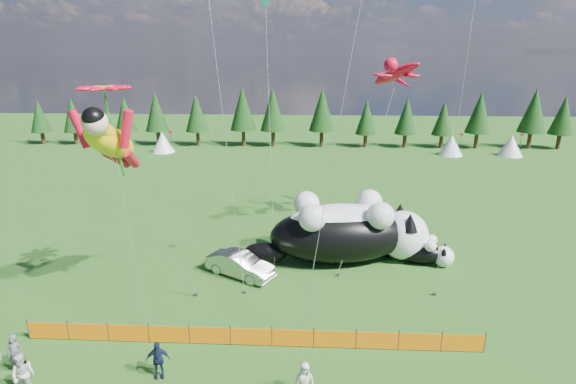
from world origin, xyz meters
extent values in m
plane|color=#0F3C0B|center=(0.00, 0.00, 0.00)|extent=(160.00, 160.00, 0.00)
cylinder|color=#262626|center=(-11.00, -3.00, 0.55)|extent=(0.06, 0.06, 1.10)
cylinder|color=#262626|center=(-9.00, -3.00, 0.55)|extent=(0.06, 0.06, 1.10)
cylinder|color=#262626|center=(-7.00, -3.00, 0.55)|extent=(0.06, 0.06, 1.10)
cylinder|color=#262626|center=(-5.00, -3.00, 0.55)|extent=(0.06, 0.06, 1.10)
cylinder|color=#262626|center=(-3.00, -3.00, 0.55)|extent=(0.06, 0.06, 1.10)
cylinder|color=#262626|center=(-1.00, -3.00, 0.55)|extent=(0.06, 0.06, 1.10)
cylinder|color=#262626|center=(1.00, -3.00, 0.55)|extent=(0.06, 0.06, 1.10)
cylinder|color=#262626|center=(3.00, -3.00, 0.55)|extent=(0.06, 0.06, 1.10)
cylinder|color=#262626|center=(5.00, -3.00, 0.55)|extent=(0.06, 0.06, 1.10)
cylinder|color=#262626|center=(7.00, -3.00, 0.55)|extent=(0.06, 0.06, 1.10)
cylinder|color=#262626|center=(9.00, -3.00, 0.55)|extent=(0.06, 0.06, 1.10)
cylinder|color=#262626|center=(11.00, -3.00, 0.55)|extent=(0.06, 0.06, 1.10)
cube|color=orange|center=(-10.00, -3.00, 0.50)|extent=(2.00, 0.04, 0.90)
cube|color=orange|center=(-8.00, -3.00, 0.50)|extent=(2.00, 0.04, 0.90)
cube|color=orange|center=(-6.00, -3.00, 0.50)|extent=(2.00, 0.04, 0.90)
cube|color=orange|center=(-4.00, -3.00, 0.50)|extent=(2.00, 0.04, 0.90)
cube|color=orange|center=(-2.00, -3.00, 0.50)|extent=(2.00, 0.04, 0.90)
cube|color=orange|center=(0.00, -3.00, 0.50)|extent=(2.00, 0.04, 0.90)
cube|color=orange|center=(2.00, -3.00, 0.50)|extent=(2.00, 0.04, 0.90)
cube|color=orange|center=(4.00, -3.00, 0.50)|extent=(2.00, 0.04, 0.90)
cube|color=orange|center=(6.00, -3.00, 0.50)|extent=(2.00, 0.04, 0.90)
cube|color=orange|center=(8.00, -3.00, 0.50)|extent=(2.00, 0.04, 0.90)
cube|color=orange|center=(10.00, -3.00, 0.50)|extent=(2.00, 0.04, 0.90)
ellipsoid|color=black|center=(4.77, 6.58, 1.88)|extent=(9.89, 5.61, 3.75)
ellipsoid|color=white|center=(4.77, 6.58, 2.82)|extent=(7.45, 4.06, 2.29)
sphere|color=white|center=(9.11, 7.18, 1.67)|extent=(3.34, 3.34, 3.34)
sphere|color=#CB4F71|center=(10.52, 7.37, 1.67)|extent=(0.47, 0.47, 0.47)
ellipsoid|color=black|center=(-0.19, 5.90, 0.73)|extent=(3.09, 1.84, 1.46)
cone|color=black|center=(9.25, 6.19, 3.00)|extent=(1.17, 1.17, 1.17)
cone|color=black|center=(8.98, 8.17, 3.00)|extent=(1.17, 1.17, 1.17)
sphere|color=white|center=(6.86, 8.24, 3.65)|extent=(1.75, 1.75, 1.75)
sphere|color=white|center=(7.23, 5.55, 3.65)|extent=(1.75, 1.75, 1.75)
sphere|color=white|center=(2.52, 7.64, 3.65)|extent=(1.75, 1.75, 1.75)
sphere|color=white|center=(2.89, 4.96, 3.65)|extent=(1.75, 1.75, 1.75)
ellipsoid|color=black|center=(9.88, 6.61, 0.77)|extent=(4.23, 2.92, 1.54)
ellipsoid|color=white|center=(9.88, 6.61, 1.16)|extent=(3.17, 2.13, 0.94)
sphere|color=white|center=(11.59, 6.05, 0.69)|extent=(1.37, 1.37, 1.37)
sphere|color=#CB4F71|center=(12.15, 5.86, 0.69)|extent=(0.19, 0.19, 0.19)
ellipsoid|color=black|center=(7.93, 7.25, 0.30)|extent=(1.33, 0.95, 0.60)
cone|color=black|center=(11.46, 5.65, 1.24)|extent=(0.48, 0.48, 0.48)
cone|color=black|center=(11.72, 6.44, 1.24)|extent=(0.48, 0.48, 0.48)
sphere|color=white|center=(10.95, 6.84, 1.50)|extent=(0.72, 0.72, 0.72)
sphere|color=white|center=(10.60, 5.78, 1.50)|extent=(0.72, 0.72, 0.72)
sphere|color=white|center=(9.24, 7.41, 1.50)|extent=(0.72, 0.72, 0.72)
sphere|color=white|center=(8.89, 6.35, 1.50)|extent=(0.72, 0.72, 0.72)
imported|color=#B0AFB4|center=(-1.59, 4.07, 0.74)|extent=(4.71, 3.53, 1.49)
imported|color=#5A5A5F|center=(-10.04, -5.39, 0.94)|extent=(0.69, 0.46, 1.87)
imported|color=silver|center=(-8.85, -6.70, 0.98)|extent=(0.98, 0.61, 1.96)
imported|color=#131C36|center=(-3.74, -5.35, 0.87)|extent=(1.12, 0.74, 1.75)
imported|color=silver|center=(2.60, -6.28, 0.83)|extent=(0.82, 0.54, 1.65)
cylinder|color=#595959|center=(-5.51, 0.79, 4.73)|extent=(0.03, 0.03, 9.86)
cube|color=#262626|center=(-3.81, 1.45, 0.08)|extent=(0.15, 0.15, 0.16)
cylinder|color=#595959|center=(6.61, 7.83, 6.12)|extent=(0.03, 0.03, 14.48)
cube|color=#262626|center=(4.58, 4.27, 0.08)|extent=(0.15, 0.15, 0.16)
cylinder|color=#595959|center=(-6.41, -0.77, 6.02)|extent=(0.03, 0.03, 12.07)
cube|color=#262626|center=(-5.54, -1.89, 0.08)|extent=(0.15, 0.15, 0.16)
cube|color=#1D971B|center=(-7.28, 0.34, 9.46)|extent=(0.19, 0.19, 4.27)
cylinder|color=#595959|center=(-2.28, 4.56, 8.70)|extent=(0.03, 0.03, 18.09)
cube|color=#262626|center=(-1.03, 1.87, 0.08)|extent=(0.15, 0.15, 0.16)
cylinder|color=#595959|center=(11.52, 5.93, 9.91)|extent=(0.03, 0.03, 21.10)
cube|color=#262626|center=(10.06, 2.20, 0.08)|extent=(0.15, 0.15, 0.16)
cylinder|color=#595959|center=(3.62, -1.44, 8.21)|extent=(0.03, 0.03, 16.61)
cube|color=#262626|center=(2.33, -2.93, 0.08)|extent=(0.15, 0.15, 0.16)
cylinder|color=#595959|center=(-0.10, 9.43, 8.64)|extent=(0.03, 0.03, 19.19)
cube|color=#262626|center=(0.50, 5.00, 0.08)|extent=(0.15, 0.15, 0.16)
camera|label=1|loc=(2.67, -21.35, 13.55)|focal=28.00mm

